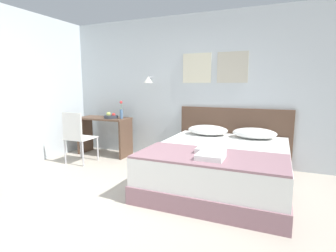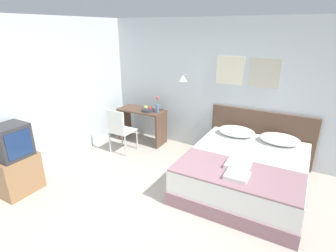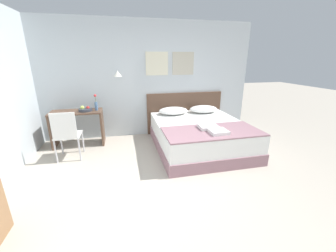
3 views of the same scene
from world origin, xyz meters
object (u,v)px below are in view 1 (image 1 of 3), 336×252
object	(u,v)px
throw_blanket	(210,156)
folded_towel_near_foot	(211,150)
desk_chair	(77,134)
flower_vase	(121,111)
headboard	(233,137)
folded_towel_mid_bed	(211,156)
desk	(104,129)
pillow_right	(254,133)
pillow_left	(208,130)
fruit_bowl	(111,116)
bed	(220,166)

from	to	relation	value
throw_blanket	folded_towel_near_foot	distance (m)	0.15
desk_chair	flower_vase	size ratio (longest dim) A/B	2.71
headboard	desk_chair	world-z (taller)	headboard
folded_towel_mid_bed	desk	xyz separation A→B (m)	(-2.54, 1.49, -0.10)
pillow_right	flower_vase	world-z (taller)	flower_vase
desk_chair	flower_vase	bearing A→B (deg)	55.37
folded_towel_mid_bed	pillow_left	bearing A→B (deg)	105.75
headboard	desk	size ratio (longest dim) A/B	1.84
pillow_left	flower_vase	xyz separation A→B (m)	(-1.70, -0.02, 0.25)
pillow_left	desk_chair	xyz separation A→B (m)	(-2.19, -0.73, -0.10)
fruit_bowl	folded_towel_near_foot	bearing A→B (deg)	-26.94
flower_vase	fruit_bowl	bearing A→B (deg)	-174.34
headboard	desk	distance (m)	2.52
fruit_bowl	bed	bearing A→B (deg)	-17.01
throw_blanket	folded_towel_near_foot	bearing A→B (deg)	97.95
bed	folded_towel_near_foot	distance (m)	0.57
pillow_right	desk	xyz separation A→B (m)	(-2.88, -0.01, -0.13)
pillow_right	fruit_bowl	bearing A→B (deg)	-179.00
folded_towel_mid_bed	desk_chair	size ratio (longest dim) A/B	0.32
throw_blanket	fruit_bowl	bearing A→B (deg)	150.46
bed	throw_blanket	bearing A→B (deg)	-90.00
desk	flower_vase	size ratio (longest dim) A/B	3.03
flower_vase	headboard	bearing A→B (deg)	9.22
desk_chair	fruit_bowl	world-z (taller)	desk_chair
pillow_left	throw_blanket	distance (m)	1.41
desk	fruit_bowl	bearing A→B (deg)	-10.73
headboard	desk_chair	bearing A→B (deg)	-157.95
folded_towel_near_foot	pillow_right	bearing A→B (deg)	71.76
desk_chair	bed	bearing A→B (deg)	-0.60
throw_blanket	desk	xyz separation A→B (m)	(-2.50, 1.34, -0.06)
headboard	flower_vase	distance (m)	2.14
throw_blanket	desk_chair	bearing A→B (deg)	166.24
folded_towel_near_foot	desk_chair	size ratio (longest dim) A/B	0.36
desk	desk_chair	distance (m)	0.72
desk_chair	pillow_left	bearing A→B (deg)	18.36
folded_towel_near_foot	flower_vase	world-z (taller)	flower_vase
pillow_left	folded_towel_mid_bed	size ratio (longest dim) A/B	2.26
headboard	desk	world-z (taller)	headboard
headboard	fruit_bowl	world-z (taller)	headboard
bed	desk_chair	distance (m)	2.58
pillow_right	desk	distance (m)	2.88
headboard	folded_towel_mid_bed	world-z (taller)	headboard
desk	folded_towel_near_foot	bearing A→B (deg)	-25.79
pillow_right	fruit_bowl	xyz separation A→B (m)	(-2.68, -0.05, 0.15)
fruit_bowl	pillow_right	bearing A→B (deg)	1.00
throw_blanket	pillow_right	bearing A→B (deg)	74.39
pillow_left	folded_towel_mid_bed	world-z (taller)	pillow_left
bed	flower_vase	size ratio (longest dim) A/B	6.02
pillow_right	fruit_bowl	size ratio (longest dim) A/B	2.47
pillow_right	folded_towel_mid_bed	world-z (taller)	pillow_right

